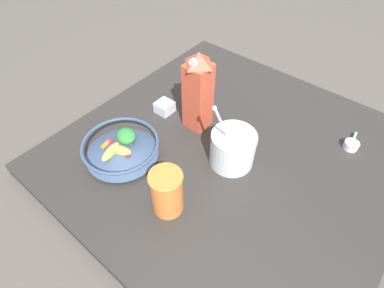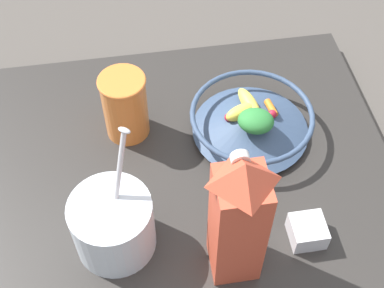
{
  "view_description": "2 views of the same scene",
  "coord_description": "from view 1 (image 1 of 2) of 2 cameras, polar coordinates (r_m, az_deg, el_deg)",
  "views": [
    {
      "loc": [
        0.3,
        -0.56,
        0.74
      ],
      "look_at": [
        -0.08,
        -0.09,
        0.09
      ],
      "focal_mm": 28.0,
      "sensor_mm": 36.0,
      "label": 1
    },
    {
      "loc": [
        -0.03,
        0.38,
        0.83
      ],
      "look_at": [
        -0.12,
        -0.17,
        0.11
      ],
      "focal_mm": 50.0,
      "sensor_mm": 36.0,
      "label": 2
    }
  ],
  "objects": [
    {
      "name": "ground_plane",
      "position": [
        0.97,
        7.13,
        -2.6
      ],
      "size": [
        6.0,
        6.0,
        0.0
      ],
      "primitive_type": "plane",
      "color": "#4C4742"
    },
    {
      "name": "countertop",
      "position": [
        0.96,
        7.24,
        -1.79
      ],
      "size": [
        0.96,
        0.96,
        0.04
      ],
      "color": "#2D2B28",
      "rests_on": "ground_plane"
    },
    {
      "name": "fruit_bowl",
      "position": [
        0.91,
        -13.35,
        -0.69
      ],
      "size": [
        0.23,
        0.23,
        0.08
      ],
      "color": "#384C6B",
      "rests_on": "countertop"
    },
    {
      "name": "milk_carton",
      "position": [
        0.93,
        1.16,
        9.96
      ],
      "size": [
        0.07,
        0.07,
        0.27
      ],
      "color": "#CC4C33",
      "rests_on": "countertop"
    },
    {
      "name": "yogurt_tub",
      "position": [
        0.86,
        7.76,
        -0.63
      ],
      "size": [
        0.13,
        0.13,
        0.23
      ],
      "color": "silver",
      "rests_on": "countertop"
    },
    {
      "name": "drinking_cup",
      "position": [
        0.75,
        -4.82,
        -9.0
      ],
      "size": [
        0.09,
        0.09,
        0.13
      ],
      "color": "orange",
      "rests_on": "countertop"
    },
    {
      "name": "spice_jar",
      "position": [
        1.05,
        -5.18,
        6.98
      ],
      "size": [
        0.06,
        0.06,
        0.04
      ],
      "color": "silver",
      "rests_on": "countertop"
    },
    {
      "name": "measuring_scoop",
      "position": [
        1.05,
        28.07,
        -0.12
      ],
      "size": [
        0.04,
        0.09,
        0.02
      ],
      "color": "white",
      "rests_on": "countertop"
    }
  ]
}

